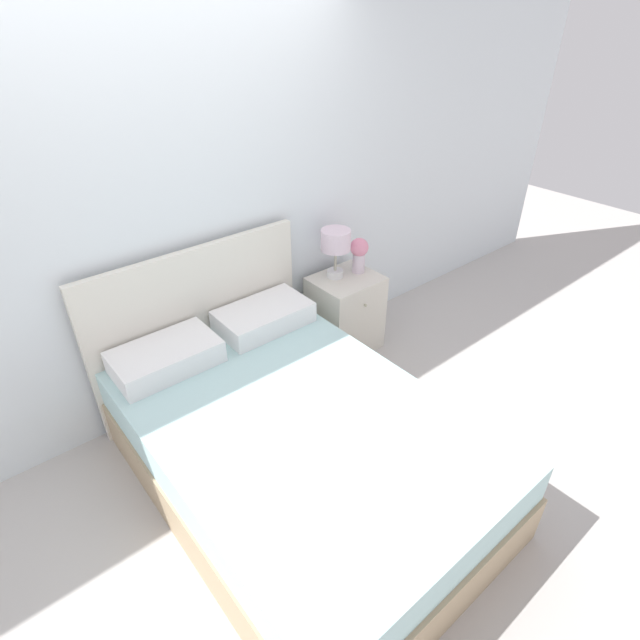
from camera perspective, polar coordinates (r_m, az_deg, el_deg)
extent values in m
plane|color=#BCB7B2|center=(3.70, -12.52, -7.66)|extent=(12.00, 12.00, 0.00)
cube|color=white|center=(3.10, -16.05, 11.65)|extent=(8.00, 0.06, 2.60)
cube|color=tan|center=(2.93, -2.39, -16.07)|extent=(1.44, 2.12, 0.30)
cube|color=silver|center=(2.74, -2.52, -12.44)|extent=(1.41, 2.08, 0.23)
cube|color=silver|center=(3.36, -13.43, -0.71)|extent=(1.47, 0.05, 1.10)
cube|color=white|center=(3.05, -17.21, -4.05)|extent=(0.60, 0.36, 0.14)
cube|color=white|center=(3.30, -6.45, 0.41)|extent=(0.60, 0.36, 0.14)
cube|color=silver|center=(3.86, 2.88, 0.78)|extent=(0.49, 0.41, 0.62)
sphere|color=#B2AD93|center=(3.64, 5.23, 1.69)|extent=(0.02, 0.02, 0.02)
cylinder|color=white|center=(3.71, 1.74, 5.35)|extent=(0.12, 0.12, 0.05)
cylinder|color=#B7B29E|center=(3.66, 1.77, 6.88)|extent=(0.02, 0.02, 0.17)
cylinder|color=silver|center=(3.60, 1.81, 9.14)|extent=(0.22, 0.22, 0.15)
cylinder|color=silver|center=(3.77, 4.43, 6.55)|extent=(0.10, 0.10, 0.15)
sphere|color=pink|center=(3.72, 4.51, 8.29)|extent=(0.14, 0.14, 0.14)
sphere|color=#609356|center=(3.75, 4.87, 7.95)|extent=(0.06, 0.06, 0.06)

